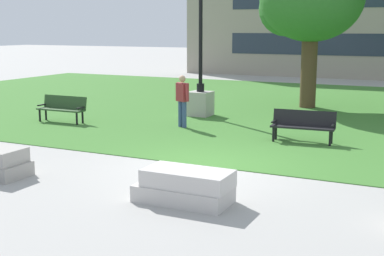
{
  "coord_description": "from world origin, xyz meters",
  "views": [
    {
      "loc": [
        5.1,
        -11.25,
        3.25
      ],
      "look_at": [
        0.35,
        -1.4,
        1.2
      ],
      "focal_mm": 50.0,
      "sensor_mm": 36.0,
      "label": 1
    }
  ],
  "objects": [
    {
      "name": "ground_plane",
      "position": [
        0.0,
        0.0,
        0.0
      ],
      "size": [
        140.0,
        140.0,
        0.0
      ],
      "primitive_type": "plane",
      "color": "#A3A09B"
    },
    {
      "name": "grass_lawn",
      "position": [
        0.0,
        10.0,
        0.01
      ],
      "size": [
        40.0,
        20.0,
        0.02
      ],
      "primitive_type": "cube",
      "color": "#3D752D",
      "rests_on": "ground"
    },
    {
      "name": "concrete_block_left",
      "position": [
        0.78,
        -2.58,
        0.31
      ],
      "size": [
        1.83,
        0.9,
        0.64
      ],
      "color": "#BCB7B2",
      "rests_on": "ground"
    },
    {
      "name": "park_bench_near_left",
      "position": [
        1.44,
        3.71,
        0.54
      ],
      "size": [
        1.83,
        0.66,
        0.9
      ],
      "color": "black",
      "rests_on": "grass_lawn"
    },
    {
      "name": "park_bench_near_right",
      "position": [
        -6.95,
        3.36,
        0.54
      ],
      "size": [
        1.8,
        0.54,
        0.9
      ],
      "color": "#284723",
      "rests_on": "grass_lawn"
    },
    {
      "name": "lamp_post_right",
      "position": [
        -3.2,
        6.7,
        1.07
      ],
      "size": [
        1.32,
        0.8,
        5.21
      ],
      "color": "#ADA89E",
      "rests_on": "grass_lawn"
    },
    {
      "name": "person_bystander_near_lawn",
      "position": [
        -2.74,
        4.3,
        0.98
      ],
      "size": [
        0.65,
        0.42,
        1.71
      ],
      "color": "#384C7A",
      "rests_on": "grass_lawn"
    }
  ]
}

